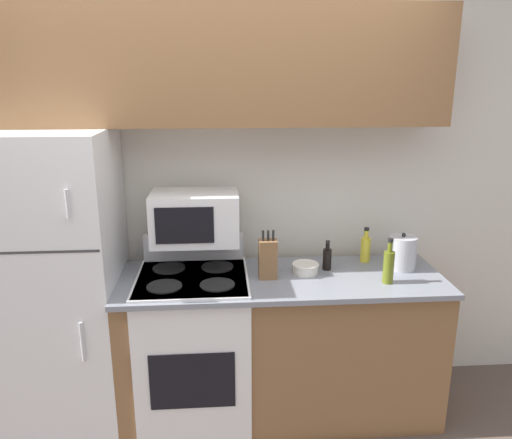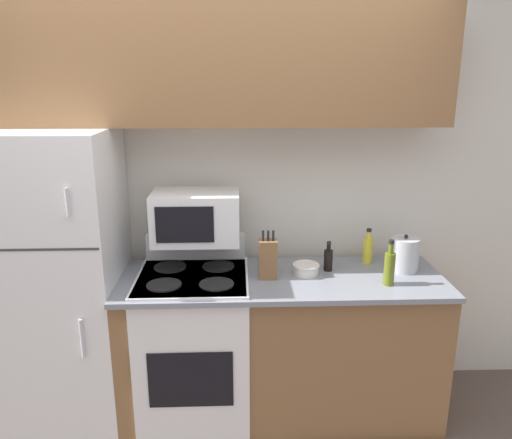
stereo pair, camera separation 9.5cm
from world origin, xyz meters
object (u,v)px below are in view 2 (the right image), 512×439
Objects in this scene: bottle_cooking_spray at (368,250)px; bottle_soy_sauce at (328,259)px; refrigerator at (55,282)px; bottle_olive_oil at (389,267)px; microwave at (196,217)px; bowl at (306,269)px; knife_block at (268,259)px; kettle at (405,254)px; stove at (195,345)px.

bottle_cooking_spray reaches higher than bottle_soy_sauce.
refrigerator is 6.71× the size of bottle_olive_oil.
microwave is 3.16× the size of bowl.
microwave is 1.07m from bottle_cooking_spray.
knife_block reaches higher than bottle_cooking_spray.
kettle is at bearing 0.69° from refrigerator.
stove is 3.77× the size of knife_block.
bottle_soy_sauce is (-0.30, 0.22, -0.03)m from bottle_olive_oil.
bottle_olive_oil reaches higher than kettle.
microwave reaches higher than bottle_cooking_spray.
bottle_cooking_spray is (0.63, 0.22, -0.03)m from knife_block.
bowl is at bearing -176.46° from kettle.
refrigerator reaches higher than microwave.
bottle_cooking_spray is (-0.03, 0.34, -0.02)m from bottle_olive_oil.
knife_block is 1.81× the size of bowl.
microwave is at bearing 160.33° from knife_block.
microwave is 1.25m from kettle.
knife_block is at bearing -160.96° from bottle_cooking_spray.
bowl is 0.88× the size of bottle_soy_sauce.
bowl is 0.72× the size of bottle_cooking_spray.
kettle reaches higher than bowl.
stove is at bearing -98.55° from microwave.
refrigerator is 7.78× the size of kettle.
knife_block is at bearing -174.16° from kettle.
bottle_cooking_spray is (1.06, 0.20, 0.51)m from stove.
kettle is (0.18, -0.13, 0.01)m from bottle_cooking_spray.
refrigerator is 1.62× the size of stove.
bottle_soy_sauce is 0.80× the size of kettle.
bottle_olive_oil is at bearing -7.05° from stove.
knife_block is at bearing -19.67° from microwave.
bottle_olive_oil is 0.34m from bottle_cooking_spray.
bowl is at bearing -0.47° from refrigerator.
bowl is 0.44m from bottle_cooking_spray.
bottle_olive_oil is at bearing -126.65° from kettle.
refrigerator is 1.90m from bottle_olive_oil.
microwave is (0.02, 0.13, 0.75)m from stove.
stove is at bearing -3.26° from refrigerator.
stove is 6.80× the size of bowl.
knife_block is 0.24m from bowl.
refrigerator is 1.24m from knife_block.
stove is 0.94m from bottle_soy_sauce.
refrigerator is 3.49× the size of microwave.
knife_block is 1.30× the size of bottle_cooking_spray.
microwave reaches higher than knife_block.
refrigerator reaches higher than knife_block.
kettle is (0.45, -0.02, 0.03)m from bottle_soy_sauce.
microwave is at bearing 6.17° from refrigerator.
refrigerator is 1.87m from bottle_cooking_spray.
bowl is 0.61× the size of bottle_olive_oil.
bowl is at bearing -157.11° from bottle_cooking_spray.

